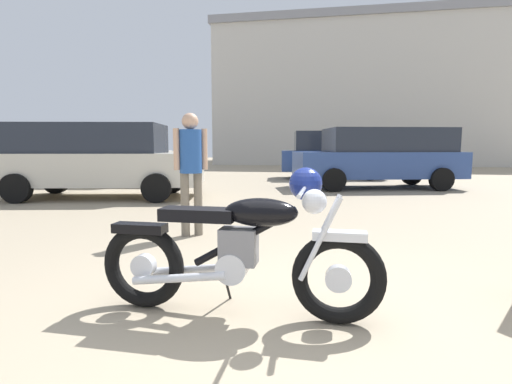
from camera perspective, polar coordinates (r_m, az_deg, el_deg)
name	(u,v)px	position (r m, az deg, el deg)	size (l,w,h in m)	color
ground_plane	(283,328)	(2.77, 3.94, -19.39)	(80.00, 80.00, 0.00)	gray
vintage_motorcycle	(244,248)	(2.81, -1.75, -8.24)	(2.08, 0.73, 1.07)	black
bystander	(191,161)	(5.30, -9.57, 4.49)	(0.42, 0.30, 1.66)	#706656
silver_sedan_mid	(380,156)	(11.92, 17.85, 5.07)	(4.92, 2.53, 1.74)	black
red_hatchback_near	(331,154)	(15.03, 10.96, 5.46)	(3.97, 1.96, 1.78)	black
white_estate_far	(97,155)	(13.68, -22.41, 5.06)	(4.76, 2.10, 1.74)	black
blue_hatchback_right	(96,158)	(9.94, -22.52, 4.62)	(4.88, 2.39, 1.74)	black
dark_sedan_left	(125,154)	(20.10, -18.68, 5.29)	(4.21, 1.95, 1.67)	black
industrial_building	(363,100)	(31.35, 15.45, 12.98)	(21.50, 14.27, 9.51)	beige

